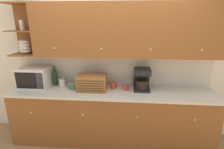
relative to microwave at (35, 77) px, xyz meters
The scene contains 13 objects.
ground_plane 1.70m from the microwave, ahead, with size 24.00×24.00×0.00m, color #9E754C.
wall_back 1.33m from the microwave, 10.88° to the left, with size 5.64×0.06×2.60m.
counter_unit 1.43m from the microwave, ahead, with size 3.26×0.62×0.91m.
backsplash_panel 1.31m from the microwave, ahead, with size 3.24×0.01×0.53m.
upper_cabinets 1.64m from the microwave, ahead, with size 3.24×0.36×0.79m.
microwave is the anchor object (origin of this frame).
wine_bottle 0.32m from the microwave, 15.98° to the left, with size 0.07×0.07×0.34m.
storage_canister 0.46m from the microwave, ahead, with size 0.11×0.11×0.14m.
bowl_stack_on_counter 0.66m from the microwave, ahead, with size 0.16×0.16×0.09m.
bread_box 0.98m from the microwave, ahead, with size 0.45×0.30×0.25m.
mug_blue_second 1.32m from the microwave, ahead, with size 0.11×0.09×0.10m.
mug 1.52m from the microwave, ahead, with size 0.10×0.09×0.09m.
coffee_maker 1.77m from the microwave, ahead, with size 0.25×0.27×0.35m.
Camera 1 is at (0.22, -2.86, 1.99)m, focal length 28.00 mm.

